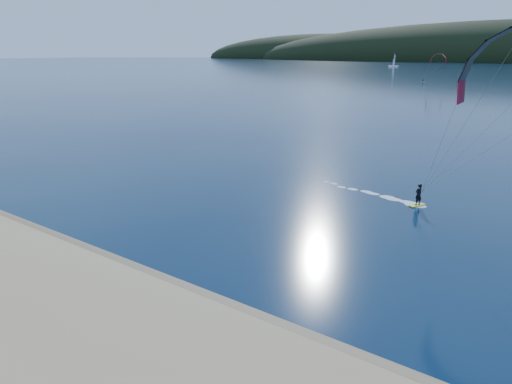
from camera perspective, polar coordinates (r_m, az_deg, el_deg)
ground at (r=25.55m, az=-21.76°, el=-14.81°), size 1800.00×1800.00×0.00m
wet_sand at (r=27.78m, az=-14.00°, el=-11.12°), size 220.00×2.50×0.10m
kitesurfer_far at (r=210.87m, az=22.46°, el=15.29°), size 10.69×6.95×11.54m
sailboat at (r=426.22m, az=17.36°, el=15.31°), size 8.16×5.38×11.88m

